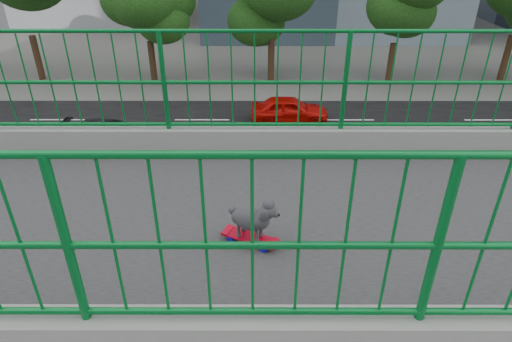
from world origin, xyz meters
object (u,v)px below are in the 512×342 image
object	(u,v)px
car_4	(290,110)
car_3	(111,135)
poodle	(252,217)
skateboard	(250,238)
car_1	(342,210)

from	to	relation	value
car_4	car_3	bearing A→B (deg)	110.13
poodle	car_4	bearing A→B (deg)	-160.59
skateboard	car_1	xyz separation A→B (m)	(-9.52, 3.01, -6.28)
poodle	car_1	world-z (taller)	poodle
poodle	car_4	distance (m)	20.31
skateboard	car_4	size ratio (longest dim) A/B	0.12
skateboard	car_4	world-z (taller)	skateboard
car_3	poodle	bearing A→B (deg)	-156.53
car_1	car_3	distance (m)	11.80
skateboard	poodle	bearing A→B (deg)	90.00
car_1	car_3	bearing A→B (deg)	-122.85
car_3	car_4	distance (m)	9.30
car_3	car_4	xyz separation A→B (m)	(-3.20, 8.73, 0.04)
car_1	car_4	distance (m)	9.67
poodle	car_4	size ratio (longest dim) A/B	0.10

